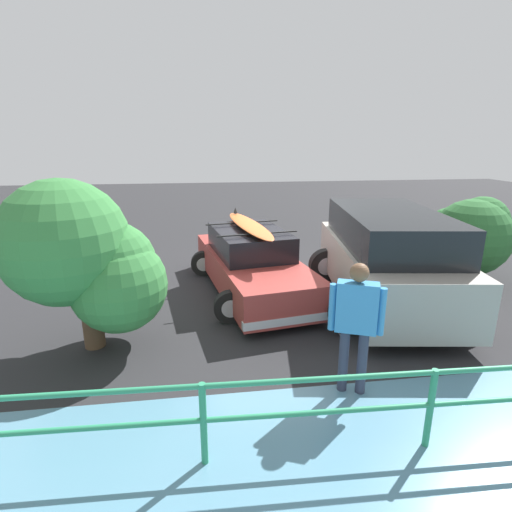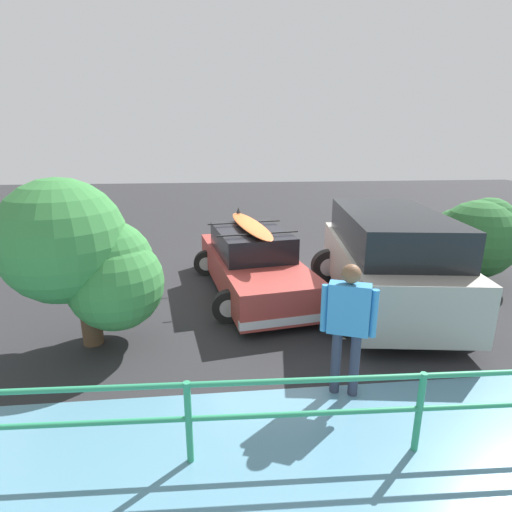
{
  "view_description": "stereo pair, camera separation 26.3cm",
  "coord_description": "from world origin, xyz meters",
  "px_view_note": "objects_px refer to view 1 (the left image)",
  "views": [
    {
      "loc": [
        1.35,
        8.15,
        3.1
      ],
      "look_at": [
        0.35,
        0.89,
        0.95
      ],
      "focal_mm": 28.0,
      "sensor_mm": 36.0,
      "label": 1
    },
    {
      "loc": [
        1.09,
        8.18,
        3.1
      ],
      "look_at": [
        0.35,
        0.89,
        0.95
      ],
      "focal_mm": 28.0,
      "sensor_mm": 36.0,
      "label": 2
    }
  ],
  "objects_px": {
    "suv_car": "(386,257)",
    "sedan_car": "(251,263)",
    "bush_near_right": "(468,236)",
    "bush_near_left": "(94,265)",
    "person_bystander": "(356,317)"
  },
  "relations": [
    {
      "from": "suv_car",
      "to": "bush_near_right",
      "type": "relative_size",
      "value": 1.91
    },
    {
      "from": "suv_car",
      "to": "bush_near_left",
      "type": "relative_size",
      "value": 1.78
    },
    {
      "from": "sedan_car",
      "to": "person_bystander",
      "type": "relative_size",
      "value": 2.63
    },
    {
      "from": "sedan_car",
      "to": "bush_near_right",
      "type": "distance_m",
      "value": 5.02
    },
    {
      "from": "suv_car",
      "to": "sedan_car",
      "type": "bearing_deg",
      "value": -22.08
    },
    {
      "from": "bush_near_left",
      "to": "bush_near_right",
      "type": "distance_m",
      "value": 7.93
    },
    {
      "from": "bush_near_left",
      "to": "bush_near_right",
      "type": "xyz_separation_m",
      "value": [
        -7.57,
        -2.36,
        -0.37
      ]
    },
    {
      "from": "sedan_car",
      "to": "bush_near_left",
      "type": "xyz_separation_m",
      "value": [
        2.56,
        2.15,
        0.73
      ]
    },
    {
      "from": "sedan_car",
      "to": "person_bystander",
      "type": "height_order",
      "value": "person_bystander"
    },
    {
      "from": "sedan_car",
      "to": "person_bystander",
      "type": "distance_m",
      "value": 3.79
    },
    {
      "from": "suv_car",
      "to": "person_bystander",
      "type": "xyz_separation_m",
      "value": [
        1.66,
        2.68,
        0.09
      ]
    },
    {
      "from": "sedan_car",
      "to": "bush_near_right",
      "type": "xyz_separation_m",
      "value": [
        -5.0,
        -0.21,
        0.36
      ]
    },
    {
      "from": "suv_car",
      "to": "person_bystander",
      "type": "relative_size",
      "value": 2.71
    },
    {
      "from": "sedan_car",
      "to": "bush_near_left",
      "type": "bearing_deg",
      "value": 39.97
    },
    {
      "from": "person_bystander",
      "to": "bush_near_right",
      "type": "relative_size",
      "value": 0.7
    }
  ]
}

